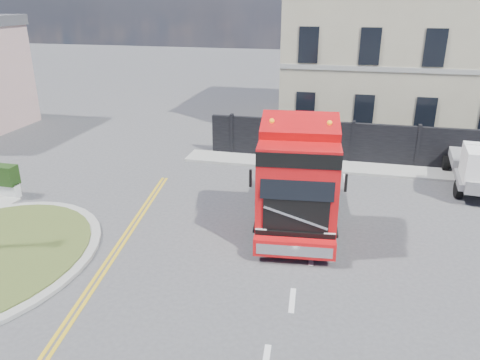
# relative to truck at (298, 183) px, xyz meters

# --- Properties ---
(ground) EXTENTS (120.00, 120.00, 0.00)m
(ground) POSITION_rel_truck_xyz_m (-2.25, -1.26, -1.78)
(ground) COLOR #424244
(ground) RESTS_ON ground
(hoarding_fence) EXTENTS (18.80, 0.25, 2.00)m
(hoarding_fence) POSITION_rel_truck_xyz_m (4.30, 7.74, -0.78)
(hoarding_fence) COLOR black
(hoarding_fence) RESTS_ON ground
(georgian_building) EXTENTS (12.30, 10.30, 12.80)m
(georgian_building) POSITION_rel_truck_xyz_m (3.75, 15.24, 4.00)
(georgian_building) COLOR #B2AB8E
(georgian_building) RESTS_ON ground
(pavement_far) EXTENTS (20.00, 1.60, 0.12)m
(pavement_far) POSITION_rel_truck_xyz_m (3.75, 6.84, -1.72)
(pavement_far) COLOR gray
(pavement_far) RESTS_ON ground
(truck) EXTENTS (3.09, 6.82, 3.96)m
(truck) POSITION_rel_truck_xyz_m (0.00, 0.00, 0.00)
(truck) COLOR black
(truck) RESTS_ON ground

